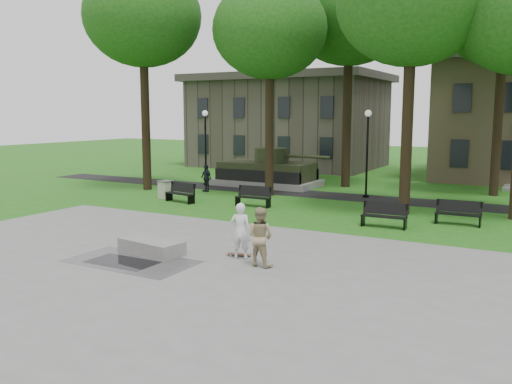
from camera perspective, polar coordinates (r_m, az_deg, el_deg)
ground at (r=19.17m, az=-1.26°, el=-5.43°), size 120.00×120.00×0.00m
plaza at (r=15.22m, az=-10.92°, el=-9.20°), size 22.00×16.00×0.02m
footpath at (r=29.96m, az=10.39°, el=-0.57°), size 44.00×2.60×0.01m
building_left at (r=47.22m, az=3.46°, el=7.12°), size 15.00×10.00×7.20m
tree_0 at (r=33.42m, az=-11.85°, el=17.56°), size 6.80×6.80×12.97m
tree_1 at (r=30.32m, az=1.46°, el=16.64°), size 6.20×6.20×11.63m
tree_2 at (r=25.72m, az=16.12°, el=18.66°), size 6.60×6.60×12.16m
tree_4 at (r=34.54m, az=9.80°, el=17.91°), size 7.20×7.20×13.50m
tree_5 at (r=33.11m, az=24.71°, el=16.45°), size 6.40×6.40×12.44m
lamp_left at (r=34.42m, az=-5.35°, el=5.33°), size 0.36×0.36×4.73m
lamp_mid at (r=29.79m, az=11.63°, el=4.74°), size 0.36×0.36×4.73m
tank_monument at (r=34.20m, az=1.22°, el=2.09°), size 7.45×3.40×2.40m
puddle at (r=17.24m, az=-13.92°, el=-7.17°), size 2.20×1.20×0.00m
concrete_block at (r=18.03m, az=-10.93°, el=-5.66°), size 2.32×1.30×0.45m
skateboard at (r=17.43m, az=-1.78°, el=-6.64°), size 0.81×0.40×0.07m
skateboarder at (r=16.95m, az=-1.64°, el=-4.10°), size 0.75×0.60×1.78m
friend_watching at (r=16.14m, az=0.44°, el=-4.71°), size 0.92×0.75×1.79m
pedestrian_walker at (r=31.77m, az=-5.27°, el=1.47°), size 1.01×0.70×1.60m
park_bench_0 at (r=28.18m, az=-7.91°, el=-0.00°), size 1.85×0.87×1.00m
park_bench_1 at (r=26.61m, az=-0.24°, el=-0.41°), size 1.81×0.56×1.00m
park_bench_2 at (r=22.35m, az=13.38°, el=-2.31°), size 1.82×0.59×1.00m
park_bench_3 at (r=23.73m, az=20.54°, el=-2.01°), size 1.81×0.57×1.00m
trash_bin at (r=29.57m, az=-9.51°, el=0.28°), size 0.78×0.78×0.96m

